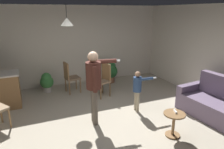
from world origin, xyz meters
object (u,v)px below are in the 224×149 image
at_px(dining_chair_near_wall, 103,79).
at_px(person_child, 138,87).
at_px(spare_remote_on_table, 175,111).
at_px(couch_floral, 218,105).
at_px(potted_plant_by_wall, 110,71).
at_px(potted_plant_corner, 47,82).
at_px(dining_chair_by_counter, 70,76).
at_px(side_table_by_couch, 174,122).
at_px(person_adult, 94,80).

bearing_deg(dining_chair_near_wall, person_child, -179.94).
distance_m(person_child, spare_remote_on_table, 1.27).
relative_size(couch_floral, spare_remote_on_table, 14.38).
xyz_separation_m(person_child, potted_plant_by_wall, (0.23, 2.36, -0.24)).
xyz_separation_m(person_child, dining_chair_near_wall, (-0.44, 1.29, -0.12)).
height_order(person_child, potted_plant_corner, person_child).
height_order(couch_floral, dining_chair_by_counter, same).
distance_m(side_table_by_couch, dining_chair_by_counter, 3.52).
bearing_deg(person_adult, spare_remote_on_table, 59.24).
xyz_separation_m(couch_floral, spare_remote_on_table, (-1.44, -0.17, 0.21)).
relative_size(side_table_by_couch, potted_plant_by_wall, 0.67).
bearing_deg(dining_chair_near_wall, dining_chair_by_counter, 35.39).
bearing_deg(potted_plant_corner, spare_remote_on_table, -58.28).
bearing_deg(spare_remote_on_table, side_table_by_couch, -143.49).
xyz_separation_m(potted_plant_corner, potted_plant_by_wall, (2.24, 0.09, 0.08)).
distance_m(person_adult, spare_remote_on_table, 1.84).
bearing_deg(couch_floral, dining_chair_near_wall, 35.58).
bearing_deg(person_child, person_adult, -80.99).
bearing_deg(potted_plant_by_wall, dining_chair_near_wall, -122.38).
height_order(person_adult, potted_plant_by_wall, person_adult).
distance_m(couch_floral, person_adult, 3.04).
bearing_deg(spare_remote_on_table, person_child, 97.68).
relative_size(side_table_by_couch, potted_plant_corner, 0.81).
bearing_deg(potted_plant_corner, dining_chair_by_counter, -27.05).
relative_size(couch_floral, potted_plant_by_wall, 2.40).
height_order(person_child, dining_chair_by_counter, person_child).
xyz_separation_m(dining_chair_by_counter, spare_remote_on_table, (1.49, -3.17, -0.01)).
bearing_deg(person_child, potted_plant_corner, -135.75).
height_order(side_table_by_couch, dining_chair_near_wall, dining_chair_near_wall).
relative_size(potted_plant_corner, spare_remote_on_table, 4.93).
bearing_deg(person_adult, potted_plant_corner, -152.39).
height_order(couch_floral, potted_plant_corner, couch_floral).
bearing_deg(dining_chair_near_wall, spare_remote_on_table, 174.59).
bearing_deg(potted_plant_by_wall, person_child, -95.65).
relative_size(side_table_by_couch, spare_remote_on_table, 4.00).
relative_size(potted_plant_corner, potted_plant_by_wall, 0.82).
height_order(couch_floral, dining_chair_near_wall, same).
relative_size(person_adult, dining_chair_by_counter, 1.69).
bearing_deg(person_adult, side_table_by_couch, 57.58).
xyz_separation_m(person_adult, potted_plant_corner, (-0.82, 2.40, -0.69)).
relative_size(person_adult, person_child, 1.57).
bearing_deg(potted_plant_by_wall, potted_plant_corner, -177.70).
bearing_deg(potted_plant_corner, dining_chair_near_wall, -32.05).
bearing_deg(side_table_by_couch, person_child, 95.65).
bearing_deg(person_child, couch_floral, 58.64).
relative_size(person_child, spare_remote_on_table, 8.25).
bearing_deg(side_table_by_couch, dining_chair_near_wall, 102.52).
bearing_deg(potted_plant_by_wall, spare_remote_on_table, -91.01).
relative_size(couch_floral, side_table_by_couch, 3.60).
height_order(person_adult, dining_chair_by_counter, person_adult).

